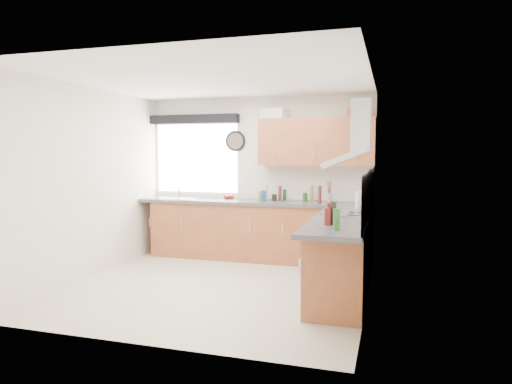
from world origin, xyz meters
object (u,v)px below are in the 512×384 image
(oven, at_px, (343,255))
(washing_machine, at_px, (202,231))
(upper_cabinets, at_px, (316,142))
(extractor_hood, at_px, (354,141))

(oven, relative_size, washing_machine, 1.06)
(oven, distance_m, washing_machine, 2.65)
(upper_cabinets, bearing_deg, washing_machine, -176.67)
(extractor_hood, relative_size, upper_cabinets, 0.46)
(extractor_hood, xyz_separation_m, washing_machine, (-2.46, 1.22, -1.37))
(extractor_hood, bearing_deg, washing_machine, 153.59)
(extractor_hood, distance_m, washing_machine, 3.07)
(upper_cabinets, xyz_separation_m, washing_machine, (-1.81, -0.10, -1.40))
(oven, height_order, extractor_hood, extractor_hood)
(oven, distance_m, upper_cabinets, 1.99)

